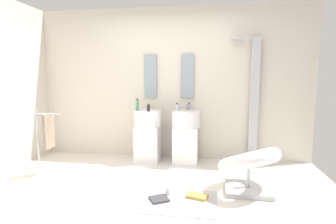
# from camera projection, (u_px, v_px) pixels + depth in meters

# --- Properties ---
(ground_plane) EXTENTS (4.80, 3.60, 0.04)m
(ground_plane) POSITION_uv_depth(u_px,v_px,m) (149.00, 196.00, 3.27)
(ground_plane) COLOR silver
(rear_partition) EXTENTS (4.80, 0.10, 2.60)m
(rear_partition) POSITION_uv_depth(u_px,v_px,m) (169.00, 84.00, 4.71)
(rear_partition) COLOR beige
(rear_partition) RESTS_ON ground_plane
(pedestal_sink_left) EXTENTS (0.47, 0.47, 0.97)m
(pedestal_sink_left) POSITION_uv_depth(u_px,v_px,m) (148.00, 134.00, 4.56)
(pedestal_sink_left) COLOR white
(pedestal_sink_left) RESTS_ON ground_plane
(pedestal_sink_right) EXTENTS (0.47, 0.47, 0.97)m
(pedestal_sink_right) POSITION_uv_depth(u_px,v_px,m) (186.00, 135.00, 4.46)
(pedestal_sink_right) COLOR white
(pedestal_sink_right) RESTS_ON ground_plane
(vanity_mirror_left) EXTENTS (0.22, 0.03, 0.74)m
(vanity_mirror_left) POSITION_uv_depth(u_px,v_px,m) (150.00, 76.00, 4.68)
(vanity_mirror_left) COLOR #8C9EA8
(vanity_mirror_right) EXTENTS (0.22, 0.03, 0.74)m
(vanity_mirror_right) POSITION_uv_depth(u_px,v_px,m) (187.00, 76.00, 4.58)
(vanity_mirror_right) COLOR #8C9EA8
(shower_column) EXTENTS (0.49, 0.24, 2.05)m
(shower_column) POSITION_uv_depth(u_px,v_px,m) (253.00, 98.00, 4.40)
(shower_column) COLOR #B7BABF
(shower_column) RESTS_ON ground_plane
(lounge_chair) EXTENTS (1.10, 1.10, 0.65)m
(lounge_chair) POSITION_uv_depth(u_px,v_px,m) (249.00, 164.00, 3.32)
(lounge_chair) COLOR #B7BABF
(lounge_chair) RESTS_ON ground_plane
(towel_rack) EXTENTS (0.37, 0.22, 0.95)m
(towel_rack) POSITION_uv_depth(u_px,v_px,m) (47.00, 133.00, 3.86)
(towel_rack) COLOR #B7BABF
(towel_rack) RESTS_ON ground_plane
(area_rug) EXTENTS (0.92, 0.68, 0.01)m
(area_rug) POSITION_uv_depth(u_px,v_px,m) (177.00, 201.00, 3.09)
(area_rug) COLOR #B2B2B7
(area_rug) RESTS_ON ground_plane
(magazine_ochre) EXTENTS (0.27, 0.21, 0.03)m
(magazine_ochre) POSITION_uv_depth(u_px,v_px,m) (197.00, 196.00, 3.18)
(magazine_ochre) COLOR gold
(magazine_ochre) RESTS_ON area_rug
(magazine_charcoal) EXTENTS (0.27, 0.27, 0.02)m
(magazine_charcoal) POSITION_uv_depth(u_px,v_px,m) (159.00, 199.00, 3.11)
(magazine_charcoal) COLOR #38383D
(magazine_charcoal) RESTS_ON area_rug
(coffee_mug) EXTENTS (0.08, 0.08, 0.09)m
(coffee_mug) POSITION_uv_depth(u_px,v_px,m) (169.00, 191.00, 3.25)
(coffee_mug) COLOR white
(coffee_mug) RESTS_ON area_rug
(soap_bottle_green) EXTENTS (0.05, 0.05, 0.20)m
(soap_bottle_green) POSITION_uv_depth(u_px,v_px,m) (137.00, 105.00, 4.49)
(soap_bottle_green) COLOR #59996B
(soap_bottle_green) RESTS_ON pedestal_sink_left
(soap_bottle_grey) EXTENTS (0.05, 0.05, 0.13)m
(soap_bottle_grey) POSITION_uv_depth(u_px,v_px,m) (189.00, 107.00, 4.55)
(soap_bottle_grey) COLOR #99999E
(soap_bottle_grey) RESTS_ON pedestal_sink_right
(soap_bottle_black) EXTENTS (0.05, 0.05, 0.12)m
(soap_bottle_black) POSITION_uv_depth(u_px,v_px,m) (148.00, 108.00, 4.37)
(soap_bottle_black) COLOR black
(soap_bottle_black) RESTS_ON pedestal_sink_left
(soap_bottle_clear) EXTENTS (0.06, 0.06, 0.12)m
(soap_bottle_clear) POSITION_uv_depth(u_px,v_px,m) (177.00, 107.00, 4.47)
(soap_bottle_clear) COLOR silver
(soap_bottle_clear) RESTS_ON pedestal_sink_right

